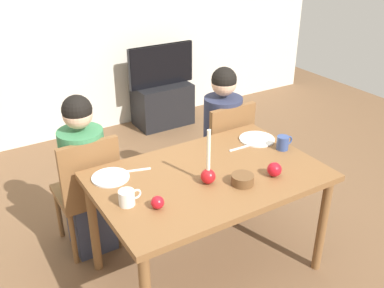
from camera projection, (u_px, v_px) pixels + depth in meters
The scene contains 19 objects.
ground_plane at pixel (207, 267), 3.01m from camera, with size 7.68×7.68×0.00m, color brown.
back_wall at pixel (68, 14), 4.40m from camera, with size 6.40×0.10×2.60m, color beige.
dining_table at pixel (209, 185), 2.71m from camera, with size 1.40×0.90×0.75m.
chair_left at pixel (88, 188), 2.97m from camera, with size 0.40×0.40×0.90m.
chair_right at pixel (224, 148), 3.50m from camera, with size 0.40×0.40×0.90m.
person_left_child at pixel (86, 179), 2.97m from camera, with size 0.30×0.30×1.17m.
person_right_child at pixel (222, 140), 3.50m from camera, with size 0.30×0.30×1.17m.
tv_stand at pixel (163, 105), 5.06m from camera, with size 0.64×0.40×0.48m, color black.
tv at pixel (161, 65), 4.85m from camera, with size 0.79×0.05×0.46m.
candle_centerpiece at pixel (208, 173), 2.55m from camera, with size 0.09×0.09×0.35m.
plate_left at pixel (111, 177), 2.62m from camera, with size 0.23×0.23×0.01m, color silver.
plate_right at pixel (257, 139), 3.09m from camera, with size 0.25×0.25×0.01m, color white.
mug_left at pixel (127, 198), 2.36m from camera, with size 0.13×0.09×0.09m.
mug_right at pixel (283, 143), 2.95m from camera, with size 0.13×0.08×0.10m.
fork_left at pixel (136, 170), 2.70m from camera, with size 0.18×0.01×0.01m, color silver.
fork_right at pixel (241, 148), 2.97m from camera, with size 0.18×0.01×0.01m, color silver.
bowl_walnuts at pixel (242, 180), 2.56m from camera, with size 0.13×0.13×0.06m, color brown.
apple_near_candle at pixel (274, 169), 2.63m from camera, with size 0.09×0.09×0.09m, color red.
apple_by_left_plate at pixel (158, 202), 2.34m from camera, with size 0.07×0.07×0.07m, color red.
Camera 1 is at (-1.29, -1.90, 2.13)m, focal length 40.74 mm.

